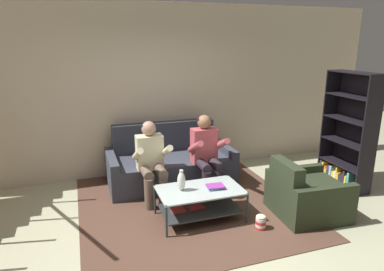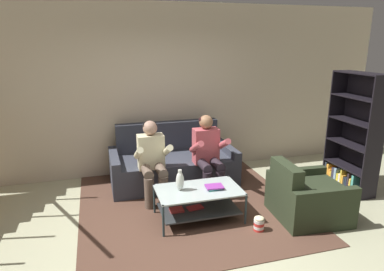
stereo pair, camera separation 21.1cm
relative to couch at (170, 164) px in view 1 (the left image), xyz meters
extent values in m
plane|color=#B9B994|center=(-0.04, -1.84, -0.30)|extent=(16.80, 16.80, 0.00)
cube|color=beige|center=(-0.04, 0.62, 1.15)|extent=(8.40, 0.12, 2.90)
cube|color=#373B47|center=(0.00, -0.06, -0.08)|extent=(1.75, 0.98, 0.45)
cube|color=#2F323C|center=(0.00, 0.34, 0.40)|extent=(1.75, 0.18, 0.49)
cube|color=#373B47|center=(-0.94, -0.06, -0.02)|extent=(0.13, 0.98, 0.57)
cube|color=#373B47|center=(0.94, -0.06, -0.02)|extent=(0.13, 0.98, 0.57)
cylinder|color=brown|center=(-0.52, -0.85, -0.08)|extent=(0.14, 0.14, 0.45)
cylinder|color=brown|center=(-0.32, -0.85, -0.08)|extent=(0.14, 0.14, 0.45)
cylinder|color=brown|center=(-0.52, -0.67, 0.19)|extent=(0.14, 0.42, 0.14)
cylinder|color=brown|center=(-0.32, -0.67, 0.19)|extent=(0.14, 0.42, 0.14)
cube|color=beige|center=(-0.42, -0.47, 0.40)|extent=(0.38, 0.22, 0.51)
cylinder|color=beige|center=(-0.63, -0.65, 0.45)|extent=(0.09, 0.49, 0.31)
cylinder|color=beige|center=(-0.22, -0.65, 0.45)|extent=(0.09, 0.49, 0.31)
sphere|color=tan|center=(-0.42, -0.47, 0.76)|extent=(0.21, 0.21, 0.21)
ellipsoid|color=black|center=(-0.42, -0.45, 0.79)|extent=(0.21, 0.21, 0.13)
cylinder|color=#2B212A|center=(0.32, -0.85, -0.08)|extent=(0.14, 0.14, 0.45)
cylinder|color=#2B212A|center=(0.52, -0.85, -0.08)|extent=(0.14, 0.14, 0.45)
cylinder|color=#2B212A|center=(0.32, -0.67, 0.19)|extent=(0.14, 0.42, 0.14)
cylinder|color=#2B212A|center=(0.52, -0.67, 0.19)|extent=(0.14, 0.42, 0.14)
cube|color=#BA4E56|center=(0.42, -0.47, 0.42)|extent=(0.38, 0.22, 0.54)
cylinder|color=#BA4E56|center=(0.22, -0.65, 0.47)|extent=(0.09, 0.49, 0.31)
cylinder|color=#BA4E56|center=(0.63, -0.65, 0.47)|extent=(0.09, 0.49, 0.31)
sphere|color=#936848|center=(0.42, -0.47, 0.79)|extent=(0.21, 0.21, 0.21)
ellipsoid|color=black|center=(0.42, -0.45, 0.82)|extent=(0.21, 0.21, 0.13)
cube|color=#ACBDBA|center=(0.05, -1.33, 0.11)|extent=(1.09, 0.64, 0.02)
cube|color=#303436|center=(0.05, -1.33, -0.16)|extent=(1.00, 0.59, 0.02)
cylinder|color=#24383C|center=(-0.49, -1.63, -0.09)|extent=(0.03, 0.03, 0.42)
cylinder|color=#24383C|center=(0.58, -1.63, -0.09)|extent=(0.03, 0.03, 0.42)
cylinder|color=#24383C|center=(-0.49, -1.02, -0.09)|extent=(0.03, 0.03, 0.42)
cylinder|color=#24383C|center=(0.58, -1.02, -0.09)|extent=(0.03, 0.03, 0.42)
cube|color=#CA3837|center=(-0.25, -1.33, -0.13)|extent=(0.18, 0.14, 0.03)
cube|color=red|center=(0.00, -1.32, -0.14)|extent=(0.22, 0.14, 0.02)
cube|color=brown|center=(0.02, -0.79, -0.30)|extent=(3.00, 3.27, 0.01)
cube|color=#736450|center=(0.02, -0.79, -0.30)|extent=(1.65, 1.80, 0.00)
ellipsoid|color=silver|center=(-0.19, -1.28, 0.24)|extent=(0.11, 0.11, 0.25)
cylinder|color=silver|center=(-0.19, -1.28, 0.37)|extent=(0.05, 0.05, 0.06)
cube|color=teal|center=(0.25, -1.38, 0.13)|extent=(0.21, 0.14, 0.02)
cube|color=purple|center=(0.25, -1.36, 0.15)|extent=(0.24, 0.19, 0.02)
cube|color=black|center=(2.61, -0.62, 0.61)|extent=(0.31, 0.02, 1.83)
cube|color=black|center=(2.62, -1.48, 0.61)|extent=(0.31, 0.02, 1.83)
cube|color=black|center=(2.76, -1.05, 0.61)|extent=(0.02, 0.87, 1.83)
cube|color=black|center=(2.61, -1.05, -0.29)|extent=(0.31, 0.83, 0.02)
cube|color=black|center=(2.61, -1.05, 0.06)|extent=(0.31, 0.83, 0.02)
cube|color=black|center=(2.61, -1.05, 0.43)|extent=(0.31, 0.83, 0.02)
cube|color=black|center=(2.61, -1.05, 0.80)|extent=(0.31, 0.83, 0.02)
cube|color=black|center=(2.61, -1.05, 1.16)|extent=(0.31, 0.83, 0.02)
cube|color=black|center=(2.61, -1.05, 1.52)|extent=(0.31, 0.83, 0.02)
cube|color=#292F37|center=(2.60, -0.67, -0.13)|extent=(0.24, 0.04, 0.30)
cube|color=orange|center=(2.59, -0.71, -0.14)|extent=(0.23, 0.05, 0.28)
cube|color=orange|center=(2.61, -0.76, -0.18)|extent=(0.27, 0.05, 0.21)
cube|color=gold|center=(2.58, -0.80, -0.19)|extent=(0.21, 0.03, 0.19)
cube|color=#282837|center=(2.61, -0.85, -0.15)|extent=(0.26, 0.05, 0.26)
cube|color=#7A99B3|center=(2.59, -0.90, -0.15)|extent=(0.22, 0.05, 0.27)
cube|color=gold|center=(2.60, -0.96, -0.18)|extent=(0.24, 0.05, 0.20)
cube|color=silver|center=(2.59, -1.01, -0.17)|extent=(0.22, 0.03, 0.22)
cube|color=gold|center=(2.59, -1.04, -0.14)|extent=(0.22, 0.03, 0.30)
cube|color=orange|center=(2.62, -1.08, -0.18)|extent=(0.28, 0.04, 0.22)
cube|color=#26292E|center=(2.60, -1.12, -0.18)|extent=(0.25, 0.03, 0.20)
cube|color=#1C2737|center=(2.62, -1.16, -0.18)|extent=(0.28, 0.04, 0.21)
cube|color=#30242C|center=(2.59, -1.20, -0.14)|extent=(0.23, 0.03, 0.29)
cube|color=gold|center=(2.60, -1.24, -0.17)|extent=(0.24, 0.04, 0.23)
cube|color=teal|center=(2.58, -1.29, -0.13)|extent=(0.21, 0.04, 0.30)
cube|color=#29321F|center=(1.46, -1.68, -0.08)|extent=(0.91, 0.68, 0.45)
cube|color=#29321F|center=(1.11, -1.66, 0.31)|extent=(0.20, 0.63, 0.33)
cube|color=#29321F|center=(1.44, -2.05, -0.03)|extent=(0.88, 0.17, 0.55)
cube|color=#29321F|center=(1.48, -1.32, -0.03)|extent=(0.88, 0.17, 0.55)
cylinder|color=red|center=(0.67, -1.82, -0.28)|extent=(0.13, 0.13, 0.04)
cylinder|color=white|center=(0.67, -1.82, -0.24)|extent=(0.13, 0.13, 0.04)
cylinder|color=red|center=(0.67, -1.82, -0.21)|extent=(0.13, 0.13, 0.04)
cylinder|color=white|center=(0.67, -1.82, -0.17)|extent=(0.13, 0.13, 0.04)
ellipsoid|color=beige|center=(0.67, -1.82, -0.13)|extent=(0.12, 0.12, 0.05)
camera|label=1|loc=(-1.37, -5.15, 1.96)|focal=32.00mm
camera|label=2|loc=(-1.17, -5.22, 1.96)|focal=32.00mm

